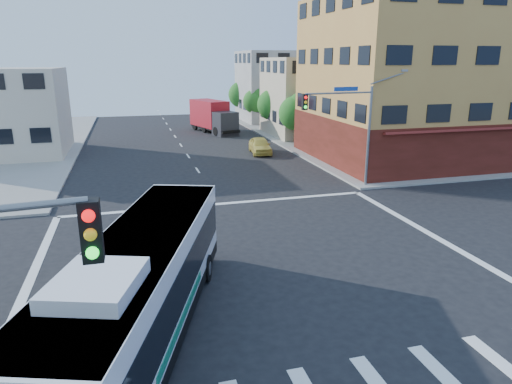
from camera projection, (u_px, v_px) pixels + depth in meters
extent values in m
plane|color=black|center=(262.00, 268.00, 19.78)|extent=(120.00, 120.00, 0.00)
cube|color=gray|center=(440.00, 127.00, 61.15)|extent=(50.00, 50.00, 0.15)
cube|color=#BD8D44|center=(422.00, 80.00, 40.10)|extent=(18.00, 15.00, 14.00)
cube|color=maroon|center=(416.00, 137.00, 41.49)|extent=(18.09, 15.08, 4.00)
cube|color=maroon|center=(474.00, 130.00, 34.47)|extent=(16.00, 1.60, 0.51)
cube|color=#B9A88D|center=(319.00, 97.00, 54.38)|extent=(12.00, 10.00, 9.00)
cube|color=#A8A8A3|center=(282.00, 86.00, 67.20)|extent=(12.00, 10.00, 10.00)
cylinder|color=slate|center=(368.00, 138.00, 31.58)|extent=(0.18, 0.18, 7.00)
cylinder|color=slate|center=(339.00, 93.00, 29.85)|extent=(5.01, 0.62, 0.12)
cube|color=black|center=(305.00, 102.00, 29.11)|extent=(0.32, 0.30, 1.00)
sphere|color=#FF0C0C|center=(306.00, 97.00, 28.87)|extent=(0.20, 0.20, 0.20)
sphere|color=yellow|center=(306.00, 102.00, 28.96)|extent=(0.20, 0.20, 0.20)
sphere|color=#19FF33|center=(306.00, 107.00, 29.04)|extent=(0.20, 0.20, 0.20)
cube|color=#153D95|center=(346.00, 89.00, 29.95)|extent=(1.80, 0.22, 0.28)
cube|color=gray|center=(404.00, 70.00, 31.21)|extent=(0.50, 0.22, 0.14)
cube|color=black|center=(91.00, 231.00, 7.06)|extent=(0.32, 0.30, 1.00)
sphere|color=#FF0C0C|center=(88.00, 216.00, 6.82)|extent=(0.20, 0.20, 0.20)
sphere|color=yellow|center=(90.00, 235.00, 6.90)|extent=(0.20, 0.20, 0.20)
sphere|color=#19FF33|center=(92.00, 253.00, 6.99)|extent=(0.20, 0.20, 0.20)
cylinder|color=#332312|center=(295.00, 136.00, 48.47)|extent=(0.28, 0.28, 1.92)
sphere|color=#1A5D1B|center=(296.00, 113.00, 47.80)|extent=(3.60, 3.60, 3.60)
sphere|color=#1A5D1B|center=(301.00, 104.00, 47.38)|extent=(2.52, 2.52, 2.52)
cylinder|color=#332312|center=(273.00, 126.00, 55.86)|extent=(0.28, 0.28, 1.99)
sphere|color=#1A5D1B|center=(273.00, 105.00, 55.17)|extent=(3.80, 3.80, 3.80)
sphere|color=#1A5D1B|center=(277.00, 97.00, 54.73)|extent=(2.66, 2.66, 2.66)
cylinder|color=#332312|center=(255.00, 118.00, 63.29)|extent=(0.28, 0.28, 1.89)
sphere|color=#1A5D1B|center=(255.00, 102.00, 62.65)|extent=(3.40, 3.40, 3.40)
sphere|color=#1A5D1B|center=(259.00, 95.00, 62.24)|extent=(2.38, 2.38, 2.38)
cylinder|color=#332312|center=(242.00, 112.00, 70.67)|extent=(0.28, 0.28, 2.03)
sphere|color=#1A5D1B|center=(241.00, 95.00, 69.95)|extent=(4.00, 4.00, 4.00)
sphere|color=#1A5D1B|center=(244.00, 88.00, 69.50)|extent=(2.80, 2.80, 2.80)
cube|color=black|center=(145.00, 322.00, 14.59)|extent=(6.78, 13.00, 0.48)
cube|color=white|center=(142.00, 285.00, 14.23)|extent=(6.76, 12.97, 3.04)
cube|color=black|center=(142.00, 280.00, 14.18)|extent=(6.69, 12.63, 1.33)
cube|color=black|center=(185.00, 216.00, 20.28)|extent=(2.38, 0.88, 1.44)
cube|color=#E5590C|center=(184.00, 193.00, 20.01)|extent=(1.94, 0.72, 0.30)
cube|color=white|center=(139.00, 242.00, 13.82)|extent=(6.63, 12.71, 0.13)
cube|color=white|center=(96.00, 284.00, 10.69)|extent=(2.57, 2.84, 0.38)
cube|color=#10734F|center=(95.00, 315.00, 14.01)|extent=(1.94, 5.54, 0.30)
cube|color=#10734F|center=(183.00, 318.00, 13.85)|extent=(1.94, 5.54, 0.30)
cylinder|color=black|center=(144.00, 267.00, 18.60)|extent=(0.67, 1.15, 1.11)
cylinder|color=#99999E|center=(141.00, 266.00, 18.61)|extent=(0.22, 0.54, 0.55)
cylinder|color=black|center=(206.00, 268.00, 18.44)|extent=(0.67, 1.15, 1.11)
cylinder|color=#99999E|center=(210.00, 268.00, 18.44)|extent=(0.22, 0.54, 0.55)
cube|color=#25252A|center=(225.00, 124.00, 54.45)|extent=(3.07, 3.00, 2.80)
cube|color=black|center=(229.00, 121.00, 53.51)|extent=(2.19, 0.76, 1.08)
cube|color=#AC141F|center=(209.00, 113.00, 57.52)|extent=(4.27, 6.53, 3.23)
cube|color=black|center=(214.00, 128.00, 56.94)|extent=(4.83, 8.94, 0.32)
cylinder|color=black|center=(216.00, 131.00, 54.28)|extent=(0.61, 1.12, 1.08)
cylinder|color=black|center=(233.00, 130.00, 55.46)|extent=(0.61, 1.12, 1.08)
cylinder|color=black|center=(204.00, 128.00, 56.80)|extent=(0.61, 1.12, 1.08)
cylinder|color=black|center=(220.00, 127.00, 57.98)|extent=(0.61, 1.12, 1.08)
cylinder|color=black|center=(195.00, 126.00, 58.98)|extent=(0.61, 1.12, 1.08)
cylinder|color=black|center=(211.00, 125.00, 60.16)|extent=(0.61, 1.12, 1.08)
imported|color=#D4C14E|center=(260.00, 145.00, 43.98)|extent=(2.32, 4.70, 1.54)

